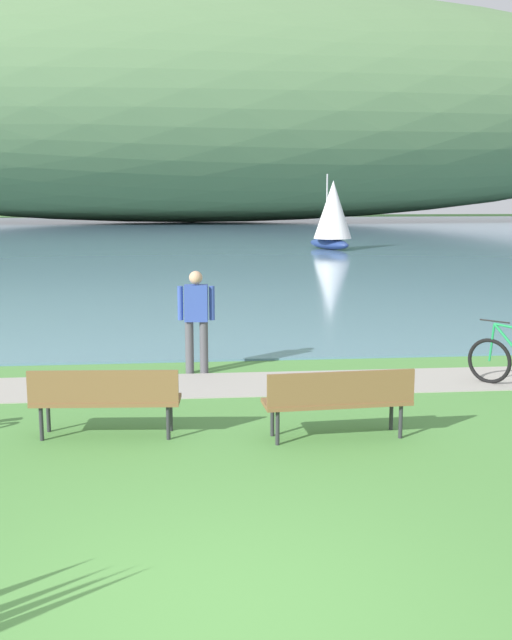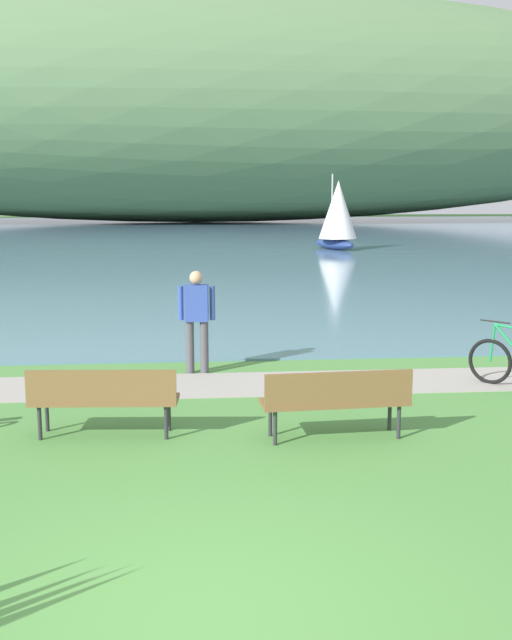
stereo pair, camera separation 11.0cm
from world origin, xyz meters
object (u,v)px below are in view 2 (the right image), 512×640
object	(u,v)px
park_bench_near_camera	(104,396)
sailboat_mid_bay	(338,214)
park_bench_further_along	(336,398)
person_at_shoreline	(197,315)

from	to	relation	value
park_bench_near_camera	sailboat_mid_bay	xyz separation A→B (m)	(8.69, 29.64, 1.36)
park_bench_further_along	person_at_shoreline	size ratio (longest dim) A/B	1.07
park_bench_further_along	person_at_shoreline	distance (m)	3.93
park_bench_near_camera	person_at_shoreline	world-z (taller)	person_at_shoreline
park_bench_near_camera	park_bench_further_along	distance (m)	2.83
person_at_shoreline	park_bench_near_camera	bearing A→B (deg)	-109.88
park_bench_near_camera	sailboat_mid_bay	world-z (taller)	sailboat_mid_bay
park_bench_near_camera	sailboat_mid_bay	bearing A→B (deg)	73.66
park_bench_near_camera	person_at_shoreline	xyz separation A→B (m)	(1.16, 3.21, 0.46)
sailboat_mid_bay	park_bench_near_camera	bearing A→B (deg)	-106.34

